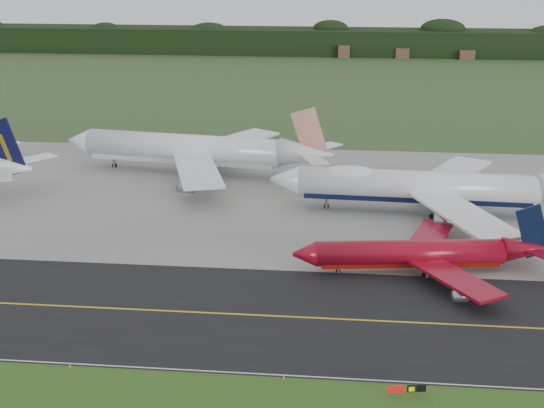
% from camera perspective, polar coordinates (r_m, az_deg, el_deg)
% --- Properties ---
extents(ground, '(600.00, 600.00, 0.00)m').
position_cam_1_polar(ground, '(111.79, 2.15, -7.58)').
color(ground, '#2F4A22').
rests_on(ground, ground).
extents(taxiway, '(400.00, 32.00, 0.02)m').
position_cam_1_polar(taxiway, '(108.23, 2.01, -8.51)').
color(taxiway, black).
rests_on(taxiway, ground).
extents(apron, '(400.00, 78.00, 0.01)m').
position_cam_1_polar(apron, '(159.05, 3.37, 0.58)').
color(apron, gray).
rests_on(apron, ground).
extents(taxiway_centreline, '(400.00, 0.40, 0.00)m').
position_cam_1_polar(taxiway_centreline, '(108.22, 2.01, -8.50)').
color(taxiway_centreline, yellow).
rests_on(taxiway_centreline, taxiway).
extents(taxiway_edge_line, '(400.00, 0.25, 0.00)m').
position_cam_1_polar(taxiway_edge_line, '(94.74, 1.35, -12.78)').
color(taxiway_edge_line, silver).
rests_on(taxiway_edge_line, taxiway).
extents(horizon_treeline, '(700.00, 25.00, 12.00)m').
position_cam_1_polar(horizon_treeline, '(376.41, 4.98, 11.98)').
color(horizon_treeline, black).
rests_on(horizon_treeline, ground).
extents(jet_ba_747, '(63.99, 53.01, 16.10)m').
position_cam_1_polar(jet_ba_747, '(150.08, 11.71, 1.28)').
color(jet_ba_747, white).
rests_on(jet_ba_747, ground).
extents(jet_red_737, '(41.95, 33.91, 11.33)m').
position_cam_1_polar(jet_red_737, '(123.74, 11.39, -3.67)').
color(jet_red_737, maroon).
rests_on(jet_red_737, ground).
extents(jet_star_tail, '(63.90, 53.01, 16.86)m').
position_cam_1_polar(jet_star_tail, '(174.26, -5.66, 4.07)').
color(jet_star_tail, white).
rests_on(jet_star_tail, ground).
extents(taxiway_sign, '(4.54, 0.88, 1.52)m').
position_cam_1_polar(taxiway_sign, '(91.59, 10.08, -13.55)').
color(taxiway_sign, slate).
rests_on(taxiway_sign, ground).
extents(edge_marker_left, '(0.16, 0.16, 0.50)m').
position_cam_1_polar(edge_marker_left, '(99.36, -14.98, -11.72)').
color(edge_marker_left, yellow).
rests_on(edge_marker_left, ground).
extents(edge_marker_center, '(0.16, 0.16, 0.50)m').
position_cam_1_polar(edge_marker_center, '(93.82, 0.89, -12.97)').
color(edge_marker_center, yellow).
rests_on(edge_marker_center, ground).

